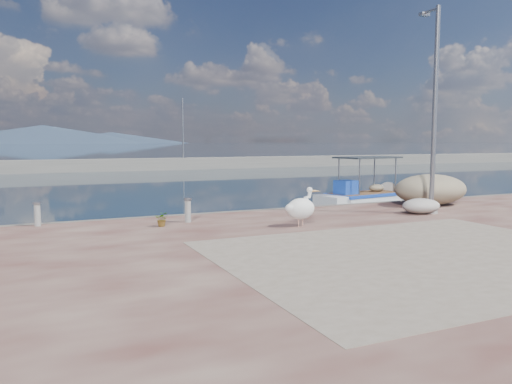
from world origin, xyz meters
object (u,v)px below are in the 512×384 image
object	(u,v)px
boat_right	(366,199)
bollard_near	(188,209)
pelican	(301,208)
lamp_post	(434,118)

from	to	relation	value
boat_right	bollard_near	size ratio (longest dim) A/B	7.52
pelican	bollard_near	distance (m)	3.52
boat_right	bollard_near	world-z (taller)	boat_right
bollard_near	lamp_post	bearing A→B (deg)	-11.34
pelican	bollard_near	world-z (taller)	pelican
boat_right	lamp_post	distance (m)	7.57
lamp_post	pelican	bearing A→B (deg)	-175.40
boat_right	pelican	bearing A→B (deg)	-146.61
pelican	boat_right	bearing A→B (deg)	37.82
boat_right	bollard_near	xyz separation A→B (m)	(-10.26, -4.69, 0.70)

